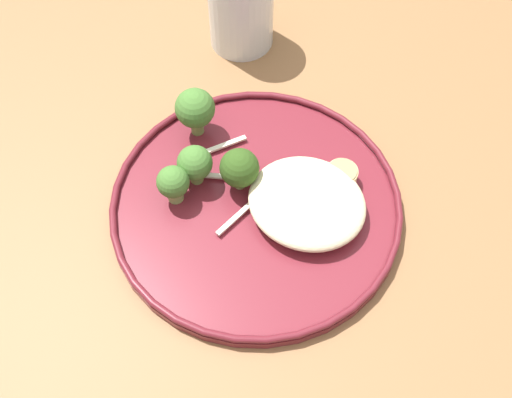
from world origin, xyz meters
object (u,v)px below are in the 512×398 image
seared_scallop_front_small (325,228)px  water_glass (241,9)px  broccoli_floret_small_sprig (195,164)px  seared_scallop_right_edge (281,224)px  broccoli_floret_rear_charred (195,109)px  seared_scallop_rear_pale (342,175)px  broccoli_floret_left_leaning (173,183)px  dinner_plate (256,205)px  seared_scallop_on_noodles (296,205)px  broccoli_floret_tall_stalk (239,168)px

seared_scallop_front_small → water_glass: bearing=-43.2°
broccoli_floret_small_sprig → seared_scallop_right_edge: bearing=174.6°
broccoli_floret_rear_charred → seared_scallop_right_edge: bearing=155.1°
seared_scallop_rear_pale → broccoli_floret_rear_charred: 0.16m
seared_scallop_rear_pale → broccoli_floret_left_leaning: (0.13, 0.10, 0.01)m
seared_scallop_right_edge → broccoli_floret_rear_charred: size_ratio=0.45×
dinner_plate → seared_scallop_rear_pale: size_ratio=9.18×
water_glass → seared_scallop_right_edge: bearing=128.6°
seared_scallop_right_edge → broccoli_floret_small_sprig: 0.10m
broccoli_floret_left_leaning → seared_scallop_on_noodles: bearing=-157.1°
broccoli_floret_left_leaning → broccoli_floret_small_sprig: bearing=-102.3°
seared_scallop_front_small → dinner_plate: bearing=2.8°
seared_scallop_right_edge → broccoli_floret_tall_stalk: size_ratio=0.53×
broccoli_floret_small_sprig → dinner_plate: bearing=-176.4°
seared_scallop_on_noodles → broccoli_floret_left_leaning: bearing=22.9°
broccoli_floret_tall_stalk → water_glass: bearing=-59.7°
seared_scallop_front_small → seared_scallop_right_edge: 0.04m
seared_scallop_on_noodles → seared_scallop_rear_pale: size_ratio=0.81×
seared_scallop_rear_pale → broccoli_floret_left_leaning: 0.17m
seared_scallop_front_small → seared_scallop_on_noodles: size_ratio=1.23×
seared_scallop_front_small → water_glass: (0.21, -0.20, 0.03)m
dinner_plate → seared_scallop_on_noodles: seared_scallop_on_noodles is taller
seared_scallop_rear_pale → broccoli_floret_tall_stalk: size_ratio=0.63×
dinner_plate → seared_scallop_right_edge: seared_scallop_right_edge is taller
seared_scallop_right_edge → seared_scallop_front_small: bearing=-155.6°
seared_scallop_on_noodles → seared_scallop_rear_pale: 0.06m
seared_scallop_on_noodles → broccoli_floret_small_sprig: broccoli_floret_small_sprig is taller
dinner_plate → seared_scallop_right_edge: size_ratio=11.02×
seared_scallop_on_noodles → broccoli_floret_left_leaning: broccoli_floret_left_leaning is taller
seared_scallop_front_small → broccoli_floret_rear_charred: broccoli_floret_rear_charred is taller
seared_scallop_right_edge → seared_scallop_rear_pale: bearing=-107.6°
broccoli_floret_rear_charred → broccoli_floret_small_sprig: 0.06m
seared_scallop_on_noodles → broccoli_floret_tall_stalk: size_ratio=0.51×
broccoli_floret_small_sprig → broccoli_floret_tall_stalk: bearing=-158.9°
seared_scallop_front_small → broccoli_floret_small_sprig: (0.14, 0.01, 0.02)m
broccoli_floret_small_sprig → water_glass: bearing=-71.5°
seared_scallop_rear_pale → broccoli_floret_small_sprig: 0.15m
seared_scallop_front_small → seared_scallop_on_noodles: seared_scallop_front_small is taller
broccoli_floret_left_leaning → broccoli_floret_tall_stalk: (-0.05, -0.05, 0.00)m
seared_scallop_rear_pale → broccoli_floret_rear_charred: size_ratio=0.54×
water_glass → broccoli_floret_small_sprig: bearing=108.5°
seared_scallop_rear_pale → water_glass: water_glass is taller
dinner_plate → broccoli_floret_rear_charred: bearing=-26.1°
broccoli_floret_rear_charred → broccoli_floret_left_leaning: (-0.03, 0.08, -0.01)m
broccoli_floret_small_sprig → seared_scallop_front_small: bearing=-176.9°
broccoli_floret_left_leaning → seared_scallop_front_small: bearing=-166.0°
seared_scallop_right_edge → broccoli_floret_rear_charred: broccoli_floret_rear_charred is taller
seared_scallop_on_noodles → broccoli_floret_left_leaning: size_ratio=0.58×
seared_scallop_right_edge → broccoli_floret_rear_charred: (0.14, -0.06, 0.02)m
broccoli_floret_tall_stalk → broccoli_floret_small_sprig: bearing=21.1°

